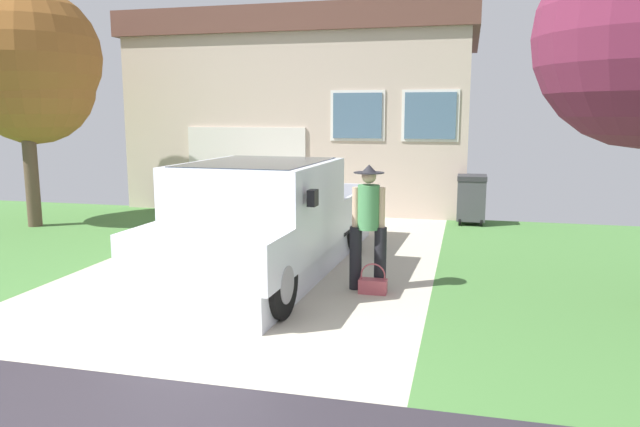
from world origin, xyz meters
The scene contains 6 objects.
pickup_truck centered at (0.19, 3.49, 0.76)m, with size 2.10×5.63×1.67m.
person_with_hat centered at (1.76, 3.15, 0.90)m, with size 0.49×0.40×1.67m.
handbag centered at (1.86, 2.98, 0.12)m, with size 0.36×0.18×0.40m.
house_with_garage centered at (-1.14, 11.70, 2.40)m, with size 8.59×6.08×4.76m.
front_yard_tree centered at (-5.85, 6.27, 3.23)m, with size 2.87×2.87×4.91m.
wheeled_trash_bin centered at (3.11, 8.47, 0.57)m, with size 0.60×0.72×1.04m.
Camera 1 is at (2.99, -4.47, 2.31)m, focal length 33.39 mm.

